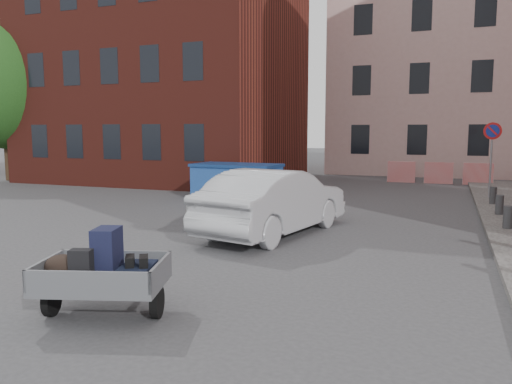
% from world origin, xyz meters
% --- Properties ---
extents(ground, '(120.00, 120.00, 0.00)m').
position_xyz_m(ground, '(0.00, 0.00, 0.00)').
color(ground, '#38383A').
rests_on(ground, ground).
extents(building_brick, '(12.00, 10.00, 14.00)m').
position_xyz_m(building_brick, '(-9.00, 13.00, 7.00)').
color(building_brick, '#591E16').
rests_on(building_brick, ground).
extents(building_pink, '(16.00, 8.00, 14.00)m').
position_xyz_m(building_pink, '(6.00, 22.00, 7.00)').
color(building_pink, '#C49E97').
rests_on(building_pink, ground).
extents(far_building, '(6.00, 6.00, 8.00)m').
position_xyz_m(far_building, '(-20.00, 22.00, 4.00)').
color(far_building, maroon).
rests_on(far_building, ground).
extents(tree, '(5.28, 5.28, 8.30)m').
position_xyz_m(tree, '(-16.00, 9.00, 5.17)').
color(tree, '#3D2B1C').
rests_on(tree, ground).
extents(no_parking_sign, '(0.60, 0.09, 2.65)m').
position_xyz_m(no_parking_sign, '(6.00, 9.48, 2.01)').
color(no_parking_sign, gray).
rests_on(no_parking_sign, sidewalk).
extents(bollards, '(0.22, 9.02, 0.55)m').
position_xyz_m(bollards, '(6.00, 3.40, 0.40)').
color(bollards, '#3A3A3D').
rests_on(bollards, sidewalk).
extents(barriers, '(4.70, 0.18, 1.00)m').
position_xyz_m(barriers, '(4.20, 15.00, 0.50)').
color(barriers, red).
rests_on(barriers, ground).
extents(trailer, '(1.86, 1.97, 1.20)m').
position_xyz_m(trailer, '(0.36, -4.65, 0.61)').
color(trailer, black).
rests_on(trailer, ground).
extents(dumpster, '(3.20, 1.81, 1.30)m').
position_xyz_m(dumpster, '(-2.49, 6.50, 0.65)').
color(dumpster, '#224DA2').
rests_on(dumpster, ground).
extents(silver_car, '(2.58, 5.00, 1.57)m').
position_xyz_m(silver_car, '(0.73, 1.32, 0.78)').
color(silver_car, '#AAACB1').
rests_on(silver_car, ground).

